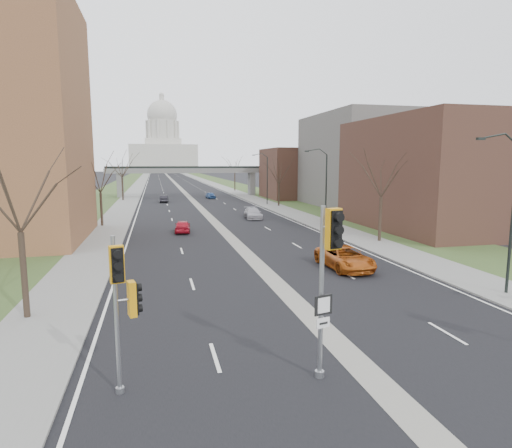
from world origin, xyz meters
name	(u,v)px	position (x,y,z in m)	size (l,w,h in m)	color
ground	(362,368)	(0.00, 0.00, 0.00)	(700.00, 700.00, 0.00)	black
road_surface	(174,182)	(0.00, 150.00, 0.01)	(20.00, 600.00, 0.01)	black
median_strip	(174,182)	(0.00, 150.00, 0.00)	(1.20, 600.00, 0.02)	gray
sidewalk_right	(206,181)	(12.00, 150.00, 0.06)	(4.00, 600.00, 0.12)	gray
sidewalk_left	(141,182)	(-12.00, 150.00, 0.06)	(4.00, 600.00, 0.12)	gray
grass_verge_right	(222,181)	(18.00, 150.00, 0.05)	(8.00, 600.00, 0.10)	#2F4922
grass_verge_left	(124,182)	(-18.00, 150.00, 0.05)	(8.00, 600.00, 0.10)	#2F4922
commercial_block_near	(445,174)	(24.00, 28.00, 6.00)	(16.00, 20.00, 12.00)	#44291F
commercial_block_mid	(371,161)	(28.00, 52.00, 7.50)	(18.00, 22.00, 15.00)	#5D5A55
commercial_block_far	(301,174)	(22.00, 70.00, 5.00)	(14.00, 14.00, 10.00)	#44291F
pedestrian_bridge	(188,174)	(0.00, 80.00, 4.84)	(34.00, 3.00, 6.45)	slate
capitol	(163,147)	(0.00, 320.00, 18.60)	(48.00, 42.00, 55.75)	beige
streetlight_near	(504,168)	(10.99, 6.00, 6.95)	(2.61, 0.20, 8.70)	black
streetlight_mid	(320,165)	(10.99, 32.00, 6.95)	(2.61, 0.20, 8.70)	black
streetlight_far	(263,164)	(10.99, 58.00, 6.95)	(2.61, 0.20, 8.70)	black
tree_left_a	(16,177)	(-13.00, 8.00, 6.64)	(7.20, 7.20, 9.40)	#382B21
tree_left_b	(99,172)	(-13.00, 38.00, 6.23)	(6.75, 6.75, 8.81)	#382B21
tree_left_c	(121,164)	(-13.00, 72.00, 7.04)	(7.65, 7.65, 9.99)	#382B21
tree_right_a	(382,169)	(13.00, 22.00, 6.64)	(7.20, 7.20, 9.40)	#382B21
tree_right_b	(279,171)	(13.00, 55.00, 5.82)	(6.30, 6.30, 8.22)	#382B21
tree_right_c	(235,163)	(13.00, 95.00, 7.04)	(7.65, 7.65, 9.99)	#382B21
signal_pole_left	(123,293)	(-8.05, 0.11, 3.33)	(0.85, 1.09, 5.09)	gray
signal_pole_median	(328,262)	(-1.65, -0.58, 4.10)	(0.75, 0.98, 5.89)	gray
car_left_near	(183,226)	(-4.31, 31.64, 0.66)	(1.55, 3.85, 1.31)	#AF1424
car_left_far	(164,199)	(-5.40, 66.86, 0.65)	(1.37, 3.93, 1.30)	black
car_right_near	(345,258)	(5.60, 13.52, 0.77)	(2.54, 5.52, 1.53)	#A24811
car_right_mid	(253,213)	(5.31, 40.64, 0.70)	(1.97, 4.86, 1.41)	#9B9AA1
car_right_far	(211,195)	(3.95, 73.15, 0.63)	(1.49, 3.70, 1.26)	navy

